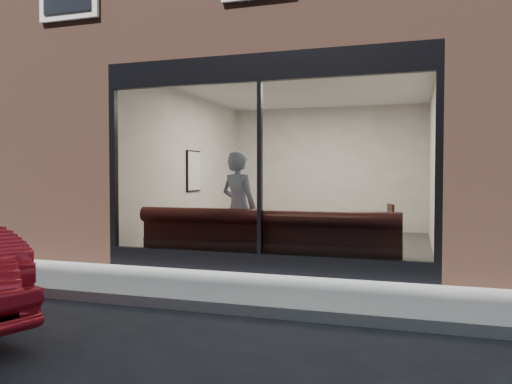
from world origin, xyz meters
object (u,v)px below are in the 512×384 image
(banquette, at_px, (267,254))
(person, at_px, (239,208))
(cafe_table_right, at_px, (360,220))
(cafe_table_left, at_px, (192,215))
(cafe_chair_right, at_px, (379,245))
(cafe_chair_left, at_px, (241,236))

(banquette, xyz_separation_m, person, (-0.53, 0.17, 0.69))
(person, height_order, cafe_table_right, person)
(banquette, height_order, person, person)
(banquette, bearing_deg, cafe_table_left, 157.92)
(cafe_table_right, height_order, cafe_chair_right, cafe_table_right)
(cafe_table_left, bearing_deg, cafe_chair_right, 14.33)
(person, bearing_deg, cafe_chair_left, -49.60)
(banquette, xyz_separation_m, cafe_chair_right, (1.58, 1.43, 0.01))
(cafe_table_right, bearing_deg, cafe_table_left, 178.41)
(person, xyz_separation_m, cafe_table_right, (1.88, 0.38, -0.17))
(cafe_chair_left, bearing_deg, cafe_chair_right, 154.30)
(cafe_chair_right, bearing_deg, banquette, 26.16)
(person, height_order, cafe_chair_left, person)
(cafe_chair_left, relative_size, cafe_chair_right, 1.07)
(cafe_table_left, distance_m, cafe_chair_left, 1.44)
(banquette, height_order, cafe_table_left, cafe_table_left)
(banquette, xyz_separation_m, cafe_table_right, (1.35, 0.55, 0.52))
(person, height_order, cafe_chair_right, person)
(cafe_table_left, bearing_deg, banquette, -22.08)
(person, bearing_deg, cafe_table_left, -1.69)
(person, bearing_deg, cafe_table_right, -146.26)
(cafe_chair_left, height_order, cafe_chair_right, cafe_chair_left)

